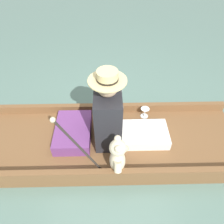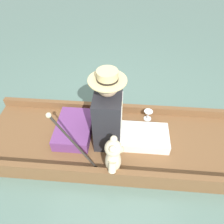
{
  "view_description": "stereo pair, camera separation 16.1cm",
  "coord_description": "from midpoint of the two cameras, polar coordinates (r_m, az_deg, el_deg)",
  "views": [
    {
      "loc": [
        1.5,
        -0.03,
        1.99
      ],
      "look_at": [
        -0.02,
        0.0,
        0.52
      ],
      "focal_mm": 35.0,
      "sensor_mm": 36.0,
      "label": 1
    },
    {
      "loc": [
        1.5,
        0.13,
        1.99
      ],
      "look_at": [
        -0.02,
        0.0,
        0.52
      ],
      "focal_mm": 35.0,
      "sensor_mm": 36.0,
      "label": 2
    }
  ],
  "objects": [
    {
      "name": "ground_plane",
      "position": [
        2.49,
        1.77,
        -8.86
      ],
      "size": [
        16.0,
        16.0,
        0.0
      ],
      "primitive_type": "plane",
      "color": "slate"
    },
    {
      "name": "punt_boat",
      "position": [
        2.44,
        1.81,
        -7.89
      ],
      "size": [
        0.96,
        2.77,
        0.22
      ],
      "color": "brown",
      "rests_on": "ground_plane"
    },
    {
      "name": "seat_cushion",
      "position": [
        2.43,
        -7.97,
        -4.45
      ],
      "size": [
        0.54,
        0.38,
        0.14
      ],
      "color": "#6B3875",
      "rests_on": "punt_boat"
    },
    {
      "name": "seated_person",
      "position": [
        2.18,
        3.2,
        -1.81
      ],
      "size": [
        0.39,
        0.81,
        0.87
      ],
      "rotation": [
        0.0,
        0.0,
        -0.1
      ],
      "color": "white",
      "rests_on": "punt_boat"
    },
    {
      "name": "teddy_bear",
      "position": [
        2.03,
        2.71,
        -11.72
      ],
      "size": [
        0.3,
        0.17,
        0.42
      ],
      "color": "beige",
      "rests_on": "punt_boat"
    },
    {
      "name": "wine_glass",
      "position": [
        2.59,
        11.2,
        -0.41
      ],
      "size": [
        0.1,
        0.1,
        0.12
      ],
      "color": "silver",
      "rests_on": "punt_boat"
    },
    {
      "name": "walking_cane",
      "position": [
        1.86,
        -8.2,
        -7.32
      ],
      "size": [
        0.04,
        0.37,
        0.74
      ],
      "color": "#2D2823",
      "rests_on": "punt_boat"
    }
  ]
}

